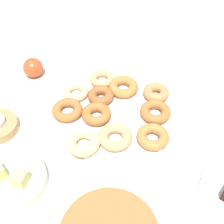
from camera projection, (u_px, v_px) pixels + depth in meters
ground_plane at (116, 115)px, 0.94m from camera, size 2.40×2.40×0.00m
donut_plate at (116, 114)px, 0.94m from camera, size 0.37×0.37×0.01m
donut_0 at (102, 79)px, 1.02m from camera, size 0.10×0.10×0.02m
donut_1 at (155, 112)px, 0.92m from camera, size 0.12×0.12×0.03m
donut_2 at (76, 92)px, 0.98m from camera, size 0.10×0.10×0.02m
donut_3 at (96, 114)px, 0.91m from camera, size 0.12×0.12×0.03m
donut_4 at (115, 137)px, 0.85m from camera, size 0.11×0.11×0.03m
donut_5 at (67, 110)px, 0.92m from camera, size 0.11×0.11×0.03m
donut_6 at (153, 137)px, 0.85m from camera, size 0.11×0.11×0.03m
donut_7 at (156, 93)px, 0.97m from camera, size 0.12×0.12×0.03m
donut_8 at (123, 87)px, 0.99m from camera, size 0.11×0.11×0.03m
donut_9 at (101, 96)px, 0.96m from camera, size 0.10×0.10×0.03m
donut_10 at (83, 143)px, 0.84m from camera, size 0.11×0.11×0.03m
fruit_bowl at (13, 181)px, 0.77m from camera, size 0.17×0.17×0.03m
melon_chunk_left at (19, 178)px, 0.74m from camera, size 0.04×0.04×0.04m
apple at (33, 68)px, 1.05m from camera, size 0.07×0.07×0.07m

